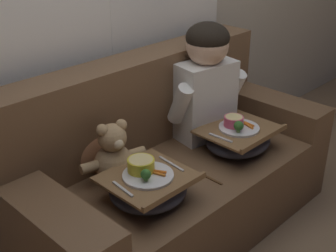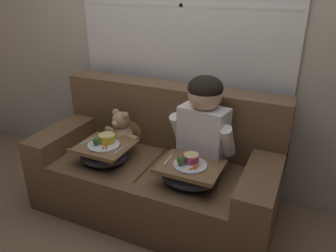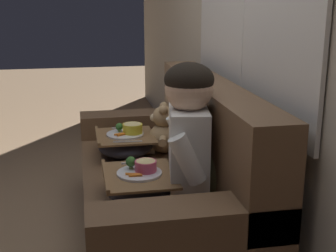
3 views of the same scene
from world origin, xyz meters
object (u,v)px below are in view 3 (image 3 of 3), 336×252
(couch, at_px, (170,186))
(teddy_bear, at_px, (163,132))
(throw_pillow_behind_child, at_px, (217,162))
(lap_tray_child, at_px, (139,185))
(lap_tray_teddy, at_px, (126,143))
(throw_pillow_behind_teddy, at_px, (186,127))
(child_figure, at_px, (188,125))

(couch, relative_size, teddy_bear, 5.22)
(couch, xyz_separation_m, throw_pillow_behind_child, (0.34, 0.17, 0.25))
(couch, relative_size, lap_tray_child, 4.41)
(throw_pillow_behind_child, distance_m, lap_tray_teddy, 0.78)
(teddy_bear, distance_m, lap_tray_child, 0.72)
(throw_pillow_behind_child, height_order, lap_tray_teddy, throw_pillow_behind_child)
(throw_pillow_behind_teddy, xyz_separation_m, teddy_bear, (-0.00, -0.15, -0.03))
(throw_pillow_behind_child, xyz_separation_m, lap_tray_child, (-0.00, -0.39, -0.09))
(couch, distance_m, lap_tray_teddy, 0.43)
(throw_pillow_behind_child, xyz_separation_m, throw_pillow_behind_teddy, (-0.67, 0.00, 0.00))
(throw_pillow_behind_child, distance_m, throw_pillow_behind_teddy, 0.67)
(lap_tray_child, bearing_deg, throw_pillow_behind_child, 89.88)
(throw_pillow_behind_teddy, height_order, teddy_bear, throw_pillow_behind_teddy)
(throw_pillow_behind_child, xyz_separation_m, lap_tray_teddy, (-0.67, -0.39, -0.09))
(teddy_bear, bearing_deg, lap_tray_child, -19.49)
(throw_pillow_behind_teddy, distance_m, lap_tray_child, 0.78)
(couch, bearing_deg, throw_pillow_behind_teddy, 153.08)
(throw_pillow_behind_teddy, bearing_deg, lap_tray_child, -30.15)
(lap_tray_teddy, bearing_deg, child_figure, 19.62)
(teddy_bear, bearing_deg, couch, -3.18)
(child_figure, relative_size, lap_tray_teddy, 1.75)
(lap_tray_child, bearing_deg, child_figure, 89.86)
(couch, distance_m, lap_tray_child, 0.43)
(couch, bearing_deg, throw_pillow_behind_child, 26.92)
(child_figure, bearing_deg, teddy_bear, -179.74)
(couch, height_order, lap_tray_teddy, couch)
(lap_tray_child, distance_m, lap_tray_teddy, 0.67)
(throw_pillow_behind_teddy, bearing_deg, teddy_bear, -90.36)
(lap_tray_child, height_order, lap_tray_teddy, lap_tray_child)
(couch, height_order, throw_pillow_behind_teddy, couch)
(couch, relative_size, throw_pillow_behind_child, 5.05)
(couch, xyz_separation_m, throw_pillow_behind_teddy, (-0.34, 0.17, 0.25))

